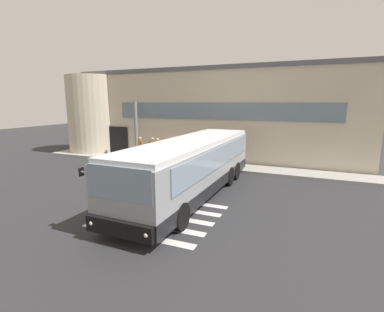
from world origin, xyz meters
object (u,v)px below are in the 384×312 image
(entry_support_column, at_px, (136,129))
(passenger_at_curb_edge, at_px, (158,148))
(passenger_by_doorway, at_px, (153,147))
(passenger_near_column, at_px, (140,147))
(bus_main_foreground, at_px, (192,168))
(safety_bollard_yellow, at_px, (168,160))

(entry_support_column, height_order, passenger_at_curb_edge, entry_support_column)
(passenger_by_doorway, bearing_deg, entry_support_column, 164.03)
(passenger_near_column, distance_m, passenger_by_doorway, 1.00)
(bus_main_foreground, height_order, passenger_at_curb_edge, bus_main_foreground)
(passenger_near_column, bearing_deg, passenger_at_curb_edge, -4.41)
(bus_main_foreground, xyz_separation_m, passenger_near_column, (-6.86, 6.06, -0.26))
(entry_support_column, bearing_deg, passenger_at_curb_edge, -18.98)
(safety_bollard_yellow, bearing_deg, passenger_by_doorway, 147.30)
(passenger_by_doorway, relative_size, safety_bollard_yellow, 1.86)
(passenger_by_doorway, bearing_deg, bus_main_foreground, -46.76)
(entry_support_column, height_order, bus_main_foreground, entry_support_column)
(passenger_near_column, xyz_separation_m, passenger_at_curb_edge, (1.59, -0.12, 0.00))
(passenger_near_column, bearing_deg, bus_main_foreground, -41.48)
(entry_support_column, xyz_separation_m, safety_bollard_yellow, (3.79, -1.80, -1.89))
(entry_support_column, distance_m, bus_main_foreground, 10.27)
(passenger_by_doorway, height_order, safety_bollard_yellow, passenger_by_doorway)
(bus_main_foreground, xyz_separation_m, passenger_at_curb_edge, (-5.27, 5.94, -0.26))
(passenger_by_doorway, distance_m, safety_bollard_yellow, 2.47)
(entry_support_column, relative_size, passenger_by_doorway, 2.61)
(entry_support_column, bearing_deg, passenger_near_column, -41.20)
(bus_main_foreground, xyz_separation_m, safety_bollard_yellow, (-3.87, 4.96, -0.88))
(passenger_at_curb_edge, bearing_deg, passenger_by_doorway, 152.97)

